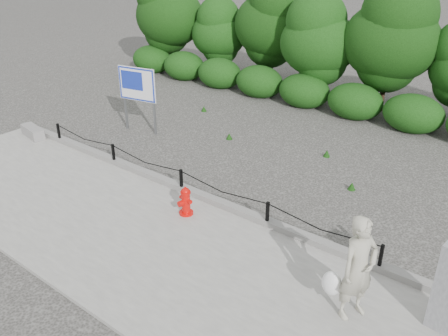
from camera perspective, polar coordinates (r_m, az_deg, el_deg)
ground at (r=11.75m, az=-5.09°, el=-3.16°), size 90.00×90.00×0.00m
sidewalk at (r=10.59m, az=-12.48°, el=-7.12°), size 14.00×4.00×0.08m
curb at (r=11.71m, az=-4.95°, el=-2.43°), size 14.00×0.22×0.14m
chain_barrier at (r=11.54m, az=-5.18°, el=-1.19°), size 10.06×0.06×0.60m
treeline at (r=18.09m, az=14.82°, el=15.04°), size 20.45×3.62×4.49m
fire_hydrant at (r=10.64m, az=-4.65°, el=-4.02°), size 0.37×0.39×0.69m
pedestrian at (r=7.98m, az=15.66°, el=-11.67°), size 0.86×0.80×1.86m
concrete_block at (r=15.93m, az=-22.01°, el=4.06°), size 1.04×0.51×0.32m
advertising_sign at (r=15.19m, az=-10.41°, el=9.56°), size 1.30×0.35×2.11m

